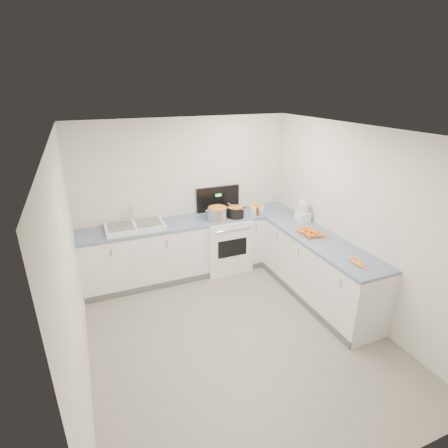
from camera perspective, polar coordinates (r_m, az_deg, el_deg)
name	(u,v)px	position (r m, az deg, el deg)	size (l,w,h in m)	color
floor	(235,333)	(4.67, 1.85, -17.40)	(3.50, 4.00, 0.00)	gray
ceiling	(238,133)	(3.64, 2.34, 14.65)	(3.50, 4.00, 0.00)	silver
wall_back	(186,196)	(5.75, -6.22, 4.52)	(3.50, 2.50, 0.00)	silver
wall_front	(363,366)	(2.62, 21.77, -20.79)	(3.50, 2.50, 0.00)	silver
wall_left	(72,275)	(3.71, -23.63, -7.58)	(4.00, 2.50, 0.00)	silver
wall_right	(357,223)	(4.93, 20.91, 0.15)	(4.00, 2.50, 0.00)	silver
counter_back	(193,247)	(5.77, -5.05, -3.70)	(3.50, 0.62, 0.94)	white
counter_right	(318,269)	(5.27, 15.16, -7.07)	(0.62, 2.20, 0.94)	white
stove	(224,241)	(5.93, 0.07, -2.86)	(0.76, 0.65, 1.36)	white
sink	(135,226)	(5.40, -14.36, -0.33)	(0.86, 0.52, 0.31)	white
steel_pot	(218,214)	(5.54, -1.05, 1.60)	(0.31, 0.31, 0.23)	silver
black_pot	(236,213)	(5.66, 1.93, 1.84)	(0.27, 0.27, 0.19)	black
wooden_spoon	(236,207)	(5.63, 1.95, 2.86)	(0.02, 0.02, 0.41)	#AD7A47
mixing_bowl	(257,209)	(5.91, 5.36, 2.48)	(0.26, 0.26, 0.12)	white
extract_bottle	(258,212)	(5.77, 5.49, 1.99)	(0.05, 0.05, 0.12)	#593319
spice_jar	(261,212)	(5.82, 6.00, 1.95)	(0.05, 0.05, 0.09)	#E5B266
food_processor	(303,212)	(5.61, 12.80, 1.90)	(0.17, 0.21, 0.35)	white
carrot_pile	(311,233)	(5.15, 14.08, -1.41)	(0.40, 0.40, 0.09)	orange
peeled_carrots	(358,263)	(4.53, 21.06, -5.90)	(0.16, 0.36, 0.04)	orange
peelings	(117,225)	(5.38, -17.00, -0.22)	(0.23, 0.20, 0.01)	tan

